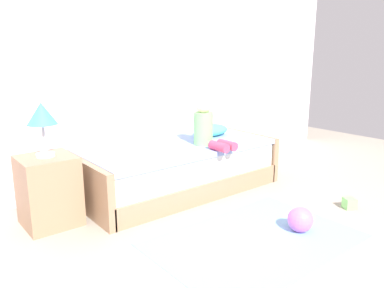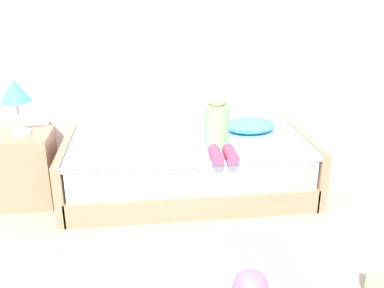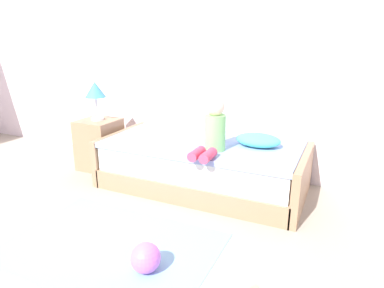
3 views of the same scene
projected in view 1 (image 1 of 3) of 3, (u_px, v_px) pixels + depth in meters
The scene contains 9 objects.
wall_rear at pixel (105, 51), 3.92m from camera, with size 7.20×0.10×2.90m, color white.
bed at pixel (177, 167), 4.04m from camera, with size 2.11×1.00×0.50m.
nightstand at pixel (49, 191), 3.21m from camera, with size 0.44×0.44×0.60m, color #997556.
table_lamp at pixel (42, 116), 3.06m from camera, with size 0.24×0.24×0.45m.
child_figure at pixel (206, 126), 3.88m from camera, with size 0.20×0.51×0.50m.
pillow at pixel (211, 130), 4.38m from camera, with size 0.44×0.30×0.13m, color #4CCCBC.
toy_ball at pixel (300, 220), 3.11m from camera, with size 0.21×0.21×0.21m, color #CC66D8.
area_rug at pixel (255, 240), 2.99m from camera, with size 1.60×1.10×0.01m, color #7AA8CC.
toy_block at pixel (349, 203), 3.58m from camera, with size 0.10×0.10×0.10m, color #7FD872.
Camera 1 is at (-1.82, -1.12, 1.44)m, focal length 35.50 mm.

